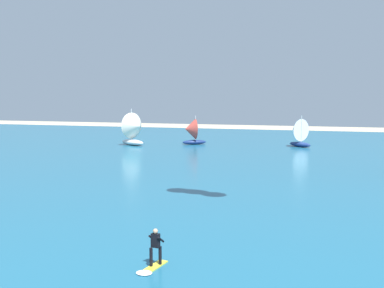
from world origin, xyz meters
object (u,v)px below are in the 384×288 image
kitesurfer (153,254)px  sailboat_leading (191,131)px  sailboat_outermost (297,132)px  sailboat_mid_right (135,129)px

kitesurfer → sailboat_leading: sailboat_leading is taller
kitesurfer → sailboat_outermost: 49.35m
sailboat_leading → sailboat_outermost: sailboat_outermost is taller
kitesurfer → sailboat_outermost: bearing=86.7°
sailboat_mid_right → sailboat_outermost: 22.98m
kitesurfer → sailboat_mid_right: sailboat_mid_right is taller
sailboat_outermost → sailboat_leading: bearing=-174.0°
kitesurfer → sailboat_leading: 49.25m
sailboat_mid_right → sailboat_leading: bearing=26.1°
sailboat_mid_right → sailboat_leading: size_ratio=1.25×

